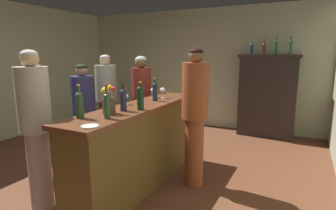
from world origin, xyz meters
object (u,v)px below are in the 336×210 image
(bartender, at_px, (195,112))
(patron_in_navy, at_px, (107,98))
(patron_redhead, at_px, (36,125))
(flower_arrangement, at_px, (108,101))
(bar_counter, at_px, (140,146))
(wine_glass_front, at_px, (126,97))
(wine_bottle_syrah, at_px, (140,97))
(display_bottle_midright, at_px, (291,46))
(cheese_plate, at_px, (90,126))
(display_bottle_midleft, at_px, (264,48))
(wine_bottle_rose, at_px, (79,104))
(wine_glass_mid, at_px, (153,91))
(patron_tall, at_px, (37,116))
(wine_glass_rear, at_px, (163,90))
(patron_near_entrance, at_px, (84,110))
(display_cabinet, at_px, (267,94))
(wine_bottle_merlot, at_px, (107,104))
(display_bottle_center, at_px, (276,46))
(patron_in_grey, at_px, (142,100))
(wine_bottle_pinot, at_px, (123,99))
(wine_bottle_chardonnay, at_px, (155,91))

(bartender, bearing_deg, patron_in_navy, -4.43)
(patron_redhead, bearing_deg, flower_arrangement, -15.14)
(bar_counter, bearing_deg, wine_glass_front, -173.97)
(wine_bottle_syrah, xyz_separation_m, display_bottle_midright, (1.33, 3.17, 0.61))
(bar_counter, bearing_deg, cheese_plate, -81.15)
(cheese_plate, bearing_deg, bar_counter, 98.85)
(display_bottle_midleft, bearing_deg, wine_bottle_rose, -107.13)
(wine_glass_mid, bearing_deg, patron_redhead, -109.01)
(display_bottle_midright, bearing_deg, patron_tall, -128.26)
(wine_glass_rear, height_order, patron_tall, patron_tall)
(patron_near_entrance, relative_size, bartender, 0.88)
(display_cabinet, height_order, display_bottle_midright, display_bottle_midright)
(patron_tall, xyz_separation_m, patron_near_entrance, (0.11, 0.70, -0.06))
(wine_glass_rear, distance_m, flower_arrangement, 1.15)
(wine_bottle_merlot, relative_size, display_bottle_midleft, 1.11)
(wine_bottle_rose, relative_size, wine_glass_front, 2.48)
(display_bottle_midleft, height_order, display_bottle_center, display_bottle_center)
(flower_arrangement, height_order, patron_in_grey, patron_in_grey)
(wine_bottle_rose, xyz_separation_m, wine_glass_front, (-0.03, 0.80, -0.05))
(wine_bottle_merlot, distance_m, wine_glass_rear, 1.33)
(wine_bottle_merlot, distance_m, wine_glass_mid, 1.31)
(wine_bottle_rose, relative_size, cheese_plate, 2.20)
(display_bottle_center, height_order, patron_redhead, display_bottle_center)
(wine_bottle_pinot, bearing_deg, wine_bottle_rose, -110.23)
(display_bottle_midleft, bearing_deg, flower_arrangement, -106.64)
(patron_redhead, relative_size, patron_in_grey, 1.05)
(wine_glass_mid, bearing_deg, wine_glass_rear, 15.48)
(wine_glass_front, xyz_separation_m, wine_glass_mid, (0.06, 0.59, 0.01))
(wine_bottle_chardonnay, xyz_separation_m, wine_glass_rear, (-0.00, 0.23, -0.02))
(patron_near_entrance, height_order, bartender, bartender)
(patron_in_grey, bearing_deg, wine_bottle_merlot, -21.83)
(wine_bottle_chardonnay, height_order, patron_in_grey, patron_in_grey)
(bar_counter, distance_m, patron_near_entrance, 1.18)
(display_bottle_midright, distance_m, patron_in_grey, 2.98)
(flower_arrangement, bearing_deg, wine_bottle_pinot, 74.01)
(wine_bottle_syrah, bearing_deg, display_bottle_midright, 67.21)
(wine_bottle_syrah, relative_size, patron_in_grey, 0.20)
(display_bottle_midright, distance_m, patron_tall, 4.48)
(flower_arrangement, height_order, patron_redhead, patron_redhead)
(patron_in_navy, bearing_deg, patron_redhead, -49.33)
(wine_bottle_rose, xyz_separation_m, patron_redhead, (-0.50, -0.13, -0.24))
(patron_tall, bearing_deg, patron_in_grey, 32.84)
(wine_glass_front, xyz_separation_m, patron_in_grey, (-0.45, 1.07, -0.23))
(wine_bottle_rose, bearing_deg, patron_in_navy, 122.56)
(wine_bottle_pinot, distance_m, cheese_plate, 0.70)
(cheese_plate, bearing_deg, display_bottle_center, 74.98)
(patron_tall, height_order, bartender, bartender)
(patron_redhead, bearing_deg, display_bottle_midleft, 18.13)
(flower_arrangement, distance_m, cheese_plate, 0.54)
(display_cabinet, xyz_separation_m, display_bottle_midright, (0.36, -0.00, 0.94))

